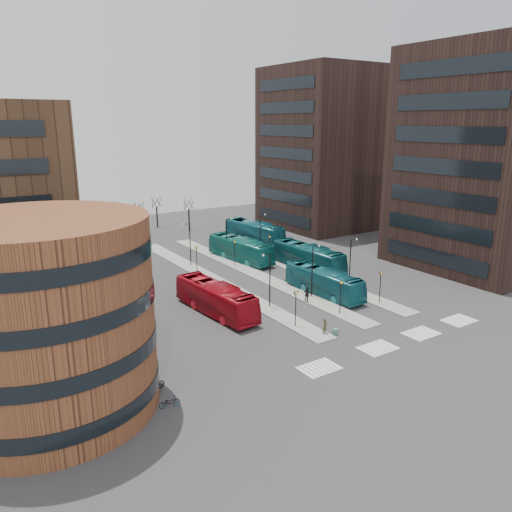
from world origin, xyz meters
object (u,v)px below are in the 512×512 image
teal_bus_c (308,257)px  bicycle_mid (154,384)px  commuter_c (329,294)px  commuter_b (307,295)px  teal_bus_a (324,282)px  traveller (325,326)px  suitcase (335,332)px  bicycle_far (149,378)px  teal_bus_b (240,249)px  bicycle_near (169,402)px  teal_bus_d (254,232)px  red_bus (216,298)px  commuter_a (235,314)px

teal_bus_c → bicycle_mid: size_ratio=7.74×
teal_bus_c → bicycle_mid: 36.00m
commuter_c → commuter_b: bearing=-109.9°
teal_bus_a → traveller: teal_bus_a is taller
suitcase → teal_bus_a: teal_bus_a is taller
teal_bus_c → bicycle_far: (-30.54, -17.84, -1.32)m
teal_bus_b → commuter_c: teal_bus_b is taller
bicycle_near → traveller: bearing=-71.5°
teal_bus_a → teal_bus_d: size_ratio=0.88×
red_bus → bicycle_near: 18.57m
bicycle_near → bicycle_far: (0.00, 4.04, 0.04)m
traveller → commuter_b: commuter_b is taller
commuter_c → bicycle_mid: 25.55m
red_bus → traveller: bearing=-65.2°
red_bus → teal_bus_d: size_ratio=0.95×
teal_bus_b → traveller: (-7.16, -27.44, -0.90)m
traveller → bicycle_far: bearing=162.3°
commuter_c → suitcase: bearing=-33.9°
commuter_a → bicycle_far: bearing=38.7°
suitcase → commuter_c: 9.41m
red_bus → commuter_a: (0.59, -2.99, -0.93)m
teal_bus_d → traveller: (-15.29, -36.15, -0.96)m
bicycle_mid → teal_bus_b: bearing=-41.9°
teal_bus_b → teal_bus_c: teal_bus_c is taller
red_bus → bicycle_mid: red_bus is taller
red_bus → commuter_b: 10.73m
commuter_a → bicycle_mid: 14.95m
suitcase → commuter_b: size_ratio=0.31×
teal_bus_c → bicycle_far: size_ratio=7.45×
red_bus → teal_bus_c: (18.83, 7.52, 0.06)m
teal_bus_d → traveller: 39.26m
teal_bus_c → suitcase: bearing=-124.0°
teal_bus_a → commuter_a: teal_bus_a is taller
teal_bus_d → bicycle_near: size_ratio=8.34×
teal_bus_b → bicycle_mid: (-25.02, -28.16, -1.26)m
teal_bus_b → bicycle_far: size_ratio=7.37×
suitcase → teal_bus_a: size_ratio=0.05×
red_bus → commuter_c: red_bus is taller
traveller → bicycle_far: (-17.87, 0.45, -0.40)m
bicycle_mid → commuter_c: bearing=-72.9°
red_bus → commuter_b: red_bus is taller
suitcase → red_bus: (-7.02, 11.37, 1.43)m
teal_bus_c → bicycle_far: teal_bus_c is taller
bicycle_far → teal_bus_a: bearing=-71.5°
bicycle_mid → suitcase: bearing=-89.9°
commuter_c → bicycle_far: bearing=-72.1°
commuter_b → commuter_c: size_ratio=1.07×
suitcase → bicycle_far: bicycle_far is taller
commuter_a → bicycle_far: (-12.30, -7.33, -0.34)m
teal_bus_c → bicycle_near: bearing=-146.4°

